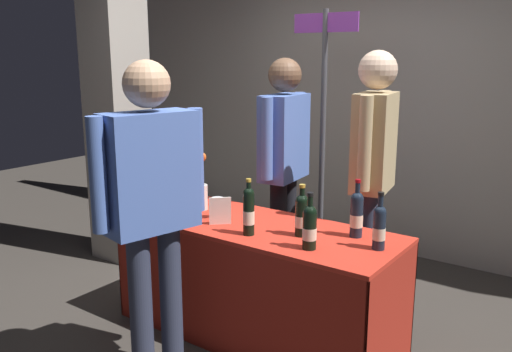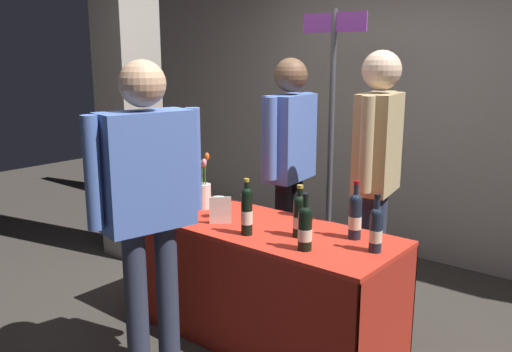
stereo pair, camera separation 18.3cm
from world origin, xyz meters
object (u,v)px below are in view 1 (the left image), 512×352
display_bottle_0 (249,211)px  booth_signpost (323,118)px  wine_glass_mid (179,204)px  flower_vase (200,194)px  vendor_presenter (284,154)px  concrete_pillar (114,56)px  wine_glass_near_vendor (217,203)px  featured_wine_bottle (357,214)px  tasting_table (256,259)px  taster_foreground_right (151,194)px

display_bottle_0 → booth_signpost: size_ratio=0.16×
booth_signpost → wine_glass_mid: bearing=-99.4°
flower_vase → vendor_presenter: vendor_presenter is taller
concrete_pillar → display_bottle_0: (1.83, -0.63, -0.84)m
wine_glass_near_vendor → booth_signpost: booth_signpost is taller
featured_wine_bottle → wine_glass_near_vendor: bearing=-167.4°
tasting_table → concrete_pillar: bearing=165.6°
flower_vase → taster_foreground_right: (0.34, -0.74, 0.21)m
tasting_table → wine_glass_mid: bearing=-151.8°
wine_glass_mid → booth_signpost: bearing=80.6°
wine_glass_mid → concrete_pillar: bearing=153.1°
wine_glass_near_vendor → vendor_presenter: 0.74m
featured_wine_bottle → wine_glass_mid: bearing=-159.7°
vendor_presenter → taster_foreground_right: same height
wine_glass_near_vendor → wine_glass_mid: bearing=-130.4°
wine_glass_near_vendor → booth_signpost: bearing=86.5°
flower_vase → vendor_presenter: size_ratio=0.22×
featured_wine_bottle → wine_glass_near_vendor: size_ratio=2.46×
flower_vase → tasting_table: bearing=-5.6°
display_bottle_0 → taster_foreground_right: taster_foreground_right is taller
vendor_presenter → booth_signpost: bearing=168.0°
wine_glass_near_vendor → display_bottle_0: bearing=-21.5°
tasting_table → taster_foreground_right: taster_foreground_right is taller
featured_wine_bottle → booth_signpost: bearing=127.8°
concrete_pillar → featured_wine_bottle: concrete_pillar is taller
booth_signpost → wine_glass_near_vendor: bearing=-93.5°
tasting_table → featured_wine_bottle: bearing=14.1°
concrete_pillar → wine_glass_near_vendor: 1.80m
concrete_pillar → vendor_presenter: (1.52, 0.22, -0.68)m
wine_glass_mid → display_bottle_0: bearing=5.4°
flower_vase → taster_foreground_right: size_ratio=0.22×
wine_glass_near_vendor → vendor_presenter: bearing=87.6°
wine_glass_mid → taster_foreground_right: bearing=-60.4°
booth_signpost → concrete_pillar: bearing=-155.8°
taster_foreground_right → featured_wine_bottle: bearing=-28.6°
display_bottle_0 → vendor_presenter: 0.92m
wine_glass_mid → taster_foreground_right: 0.58m
featured_wine_bottle → wine_glass_mid: (-1.01, -0.37, -0.03)m
display_bottle_0 → taster_foreground_right: (-0.23, -0.52, 0.17)m
concrete_pillar → tasting_table: concrete_pillar is taller
wine_glass_near_vendor → taster_foreground_right: (0.11, -0.65, 0.21)m
tasting_table → display_bottle_0: (0.08, -0.18, 0.37)m
concrete_pillar → booth_signpost: bearing=24.2°
wine_glass_mid → flower_vase: size_ratio=0.39×
wine_glass_mid → wine_glass_near_vendor: bearing=49.6°
vendor_presenter → booth_signpost: booth_signpost is taller
featured_wine_bottle → taster_foreground_right: size_ratio=0.19×
flower_vase → vendor_presenter: 0.70m
taster_foreground_right → booth_signpost: size_ratio=0.83×
concrete_pillar → taster_foreground_right: bearing=-35.6°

